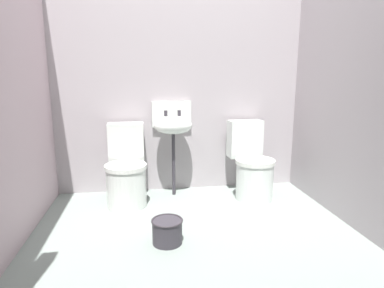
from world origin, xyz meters
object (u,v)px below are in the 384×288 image
object	(u,v)px
bucket	(167,231)
sink	(173,125)
toilet_right	(251,167)
toilet_left	(126,172)

from	to	relation	value
bucket	sink	bearing A→B (deg)	82.06
sink	bucket	size ratio (longest dim) A/B	4.08
toilet_right	toilet_left	bearing A→B (deg)	-4.31
toilet_left	toilet_right	size ratio (longest dim) A/B	1.00
toilet_left	bucket	distance (m)	0.96
toilet_right	sink	size ratio (longest dim) A/B	0.79
sink	bucket	distance (m)	1.26
toilet_left	toilet_right	bearing A→B (deg)	179.62
toilet_right	bucket	distance (m)	1.31
toilet_right	bucket	xyz separation A→B (m)	(-0.95, -0.87, -0.22)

